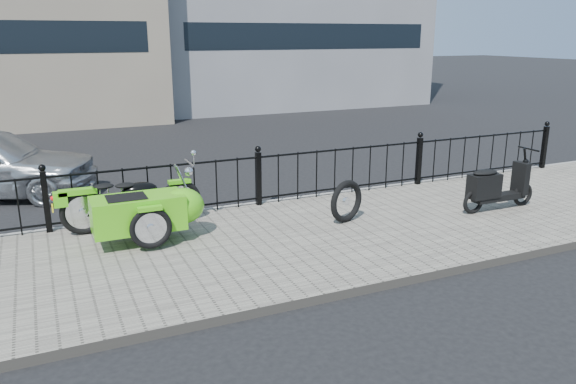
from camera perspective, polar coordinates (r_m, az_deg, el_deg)
name	(u,v)px	position (r m, az deg, el deg)	size (l,w,h in m)	color
ground	(289,233)	(9.04, 0.05, -4.20)	(120.00, 120.00, 0.00)	black
sidewalk	(302,240)	(8.60, 1.44, -4.86)	(30.00, 3.80, 0.12)	#696359
curb	(256,206)	(10.28, -3.27, -1.38)	(30.00, 0.10, 0.12)	gray
iron_fence	(258,179)	(10.02, -3.02, 1.28)	(14.11, 0.11, 1.08)	black
motorcycle_sidecar	(149,208)	(8.57, -13.98, -1.63)	(2.28, 1.48, 0.98)	black
scooter	(495,187)	(10.33, 20.29, 0.43)	(1.56, 0.45, 1.06)	black
spare_tire	(346,201)	(9.15, 5.95, -0.94)	(0.70, 0.70, 0.10)	black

